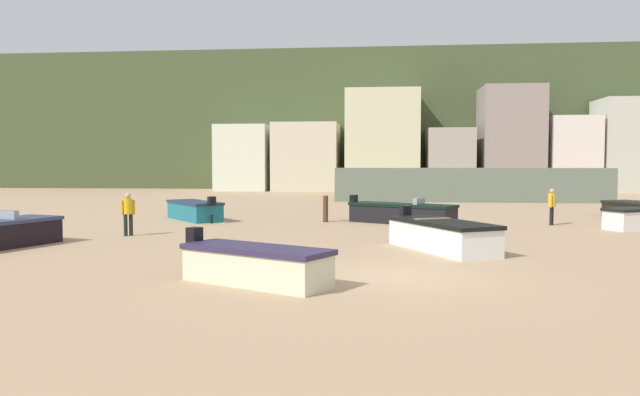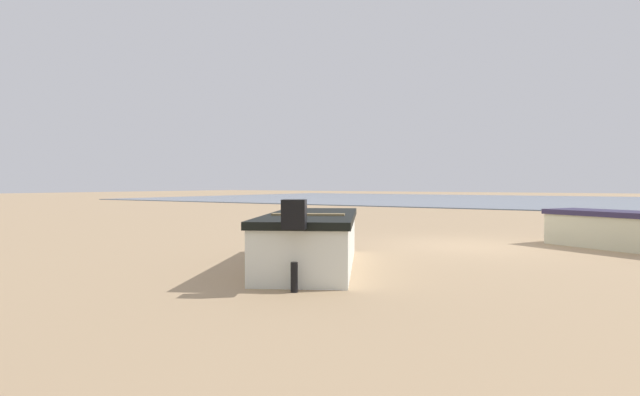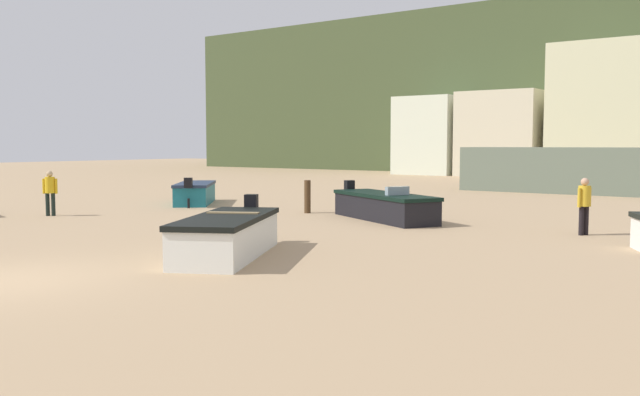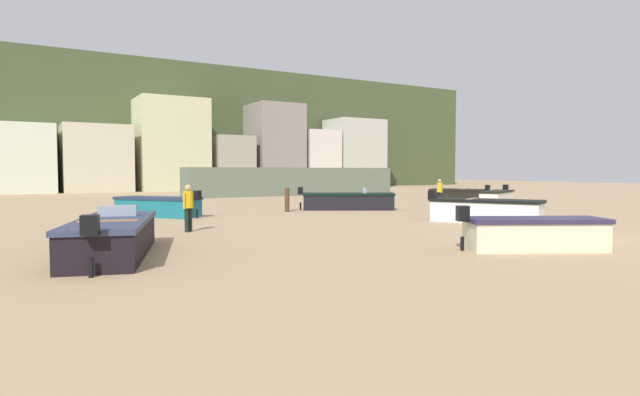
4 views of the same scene
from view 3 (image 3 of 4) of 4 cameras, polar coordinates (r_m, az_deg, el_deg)
The scene contains 10 objects.
ground_plane at distance 14.19m, azimuth -24.93°, elevation -6.33°, with size 160.00×160.00×0.00m, color tan.
townhouse_far_left at distance 59.97m, azimuth 9.51°, elevation 5.14°, with size 5.22×5.97×6.58m, color silver.
townhouse_left at distance 57.87m, azimuth 15.36°, elevation 5.15°, with size 6.43×6.87×6.75m, color beige.
townhouse_centre_left at distance 55.72m, azimuth 22.79°, elevation 6.64°, with size 7.18×6.89×9.95m, color beige.
boat_black_4 at distance 23.27m, azimuth 5.36°, elevation -0.69°, with size 4.98×3.67×1.22m.
boat_white_5 at distance 15.76m, azimuth -7.73°, elevation -3.13°, with size 3.34×4.52×1.26m.
boat_teal_6 at distance 30.02m, azimuth -10.37°, elevation 0.42°, with size 3.58×3.96×1.23m.
mooring_post_near_water at distance 25.49m, azimuth -1.05°, elevation 0.11°, with size 0.24×0.24×1.23m, color #4A341E.
beach_walker_foreground at distance 20.65m, azimuth 21.17°, elevation -0.28°, with size 0.45×0.52×1.62m.
beach_walker_distant at distance 26.29m, azimuth -21.59°, elevation 0.67°, with size 0.48×0.48×1.62m.
Camera 3 is at (12.21, -6.76, 2.57)m, focal length 38.38 mm.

